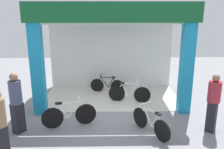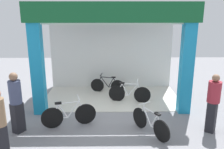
{
  "view_description": "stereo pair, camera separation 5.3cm",
  "coord_description": "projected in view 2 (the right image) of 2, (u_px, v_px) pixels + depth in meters",
  "views": [
    {
      "loc": [
        -0.17,
        -7.62,
        3.49
      ],
      "look_at": [
        0.0,
        0.7,
        1.15
      ],
      "focal_mm": 38.67,
      "sensor_mm": 36.0,
      "label": 1
    },
    {
      "loc": [
        -0.12,
        -7.62,
        3.49
      ],
      "look_at": [
        0.0,
        0.7,
        1.15
      ],
      "focal_mm": 38.67,
      "sensor_mm": 36.0,
      "label": 2
    }
  ],
  "objects": [
    {
      "name": "bicycle_parked_0",
      "position": [
        69.0,
        115.0,
        7.24
      ],
      "size": [
        1.6,
        0.54,
        0.9
      ],
      "color": "black",
      "rests_on": "ground"
    },
    {
      "name": "ground_plane",
      "position": [
        112.0,
        112.0,
        8.28
      ],
      "size": [
        18.52,
        18.52,
        0.0
      ],
      "primitive_type": "plane",
      "color": "gray",
      "rests_on": "ground"
    },
    {
      "name": "bicycle_inside_1",
      "position": [
        107.0,
        85.0,
        10.13
      ],
      "size": [
        1.41,
        0.42,
        0.79
      ],
      "color": "black",
      "rests_on": "ground"
    },
    {
      "name": "bicycle_parked_1",
      "position": [
        150.0,
        123.0,
        6.78
      ],
      "size": [
        0.83,
        1.35,
        0.85
      ],
      "color": "black",
      "rests_on": "ground"
    },
    {
      "name": "pedestrian_1",
      "position": [
        213.0,
        102.0,
        6.81
      ],
      "size": [
        0.52,
        0.59,
        1.71
      ],
      "color": "black",
      "rests_on": "ground"
    },
    {
      "name": "pedestrian_2",
      "position": [
        16.0,
        102.0,
        6.74
      ],
      "size": [
        0.47,
        0.47,
        1.78
      ],
      "color": "black",
      "rests_on": "ground"
    },
    {
      "name": "shop_facade",
      "position": [
        112.0,
        48.0,
        9.18
      ],
      "size": [
        5.46,
        3.1,
        3.65
      ],
      "color": "beige",
      "rests_on": "ground"
    },
    {
      "name": "bicycle_inside_0",
      "position": [
        129.0,
        93.0,
        9.08
      ],
      "size": [
        1.57,
        0.43,
        0.87
      ],
      "color": "black",
      "rests_on": "ground"
    }
  ]
}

